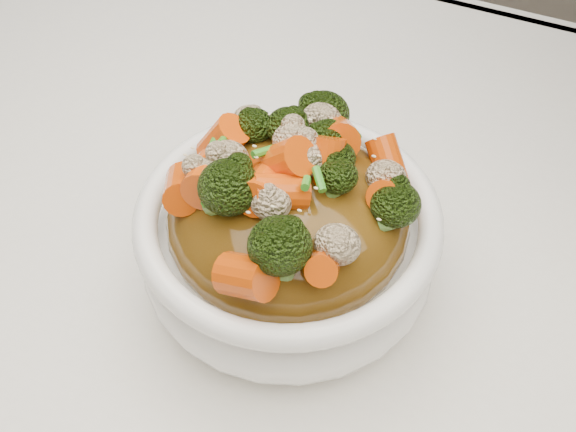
% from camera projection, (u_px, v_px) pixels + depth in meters
% --- Properties ---
extents(tablecloth, '(1.20, 0.80, 0.04)m').
position_uv_depth(tablecloth, '(255.00, 252.00, 0.54)').
color(tablecloth, white).
rests_on(tablecloth, dining_table).
extents(bowl, '(0.25, 0.25, 0.08)m').
position_uv_depth(bowl, '(288.00, 245.00, 0.46)').
color(bowl, white).
rests_on(bowl, tablecloth).
extents(sauce_base, '(0.20, 0.20, 0.09)m').
position_uv_depth(sauce_base, '(288.00, 219.00, 0.44)').
color(sauce_base, '#54360E').
rests_on(sauce_base, bowl).
extents(carrots, '(0.20, 0.20, 0.05)m').
position_uv_depth(carrots, '(288.00, 154.00, 0.40)').
color(carrots, '#D44806').
rests_on(carrots, sauce_base).
extents(broccoli, '(0.20, 0.20, 0.04)m').
position_uv_depth(broccoli, '(288.00, 156.00, 0.40)').
color(broccoli, black).
rests_on(broccoli, sauce_base).
extents(cauliflower, '(0.20, 0.20, 0.03)m').
position_uv_depth(cauliflower, '(288.00, 158.00, 0.40)').
color(cauliflower, tan).
rests_on(cauliflower, sauce_base).
extents(scallions, '(0.15, 0.15, 0.02)m').
position_uv_depth(scallions, '(288.00, 153.00, 0.40)').
color(scallions, '#34881F').
rests_on(scallions, sauce_base).
extents(sesame_seeds, '(0.18, 0.18, 0.01)m').
position_uv_depth(sesame_seeds, '(288.00, 153.00, 0.40)').
color(sesame_seeds, beige).
rests_on(sesame_seeds, sauce_base).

